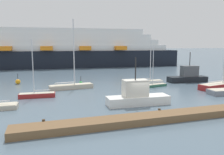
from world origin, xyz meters
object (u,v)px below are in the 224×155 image
object	(u,v)px
sailboat_5	(220,84)
cruise_ship	(29,50)
channel_buoy_0	(18,82)
channel_buoy_1	(81,83)
sailboat_1	(148,82)
sailboat_2	(71,86)
fishing_boat_0	(137,96)
sailboat_4	(37,94)
fishing_boat_1	(188,76)
sailboat_6	(154,85)

from	to	relation	value
sailboat_5	cruise_ship	xyz separation A→B (m)	(-27.60, 40.59, 4.09)
channel_buoy_0	channel_buoy_1	world-z (taller)	channel_buoy_0
sailboat_1	sailboat_2	world-z (taller)	sailboat_2
sailboat_1	fishing_boat_0	distance (m)	13.18
fishing_boat_0	channel_buoy_0	distance (m)	21.78
sailboat_4	channel_buoy_1	world-z (taller)	sailboat_4
fishing_boat_0	fishing_boat_1	world-z (taller)	fishing_boat_1
fishing_boat_0	channel_buoy_0	world-z (taller)	fishing_boat_0
sailboat_5	sailboat_6	distance (m)	9.37
channel_buoy_0	fishing_boat_1	bearing A→B (deg)	-12.91
channel_buoy_0	fishing_boat_0	bearing A→B (deg)	-52.79
sailboat_2	cruise_ship	xyz separation A→B (m)	(-7.08, 34.34, 4.25)
sailboat_1	sailboat_6	size ratio (longest dim) A/B	1.17
sailboat_4	sailboat_2	bearing A→B (deg)	-134.57
sailboat_4	fishing_boat_0	bearing A→B (deg)	150.38
fishing_boat_1	fishing_boat_0	bearing A→B (deg)	-136.29
sailboat_2	cruise_ship	distance (m)	35.32
sailboat_1	channel_buoy_1	size ratio (longest dim) A/B	5.24
channel_buoy_0	channel_buoy_1	xyz separation A→B (m)	(9.53, -3.68, -0.11)
fishing_boat_0	channel_buoy_1	bearing A→B (deg)	-72.81
sailboat_6	channel_buoy_0	distance (m)	21.60
sailboat_4	sailboat_5	xyz separation A→B (m)	(25.15, -2.15, 0.29)
fishing_boat_0	cruise_ship	size ratio (longest dim) A/B	0.08
fishing_boat_0	channel_buoy_0	size ratio (longest dim) A/B	3.98
sailboat_4	sailboat_6	xyz separation A→B (m)	(16.78, 2.06, -0.06)
sailboat_2	sailboat_1	bearing A→B (deg)	-4.02
sailboat_6	channel_buoy_1	size ratio (longest dim) A/B	4.49
cruise_ship	sailboat_5	bearing A→B (deg)	-52.21
sailboat_4	sailboat_5	distance (m)	25.24
sailboat_6	sailboat_4	bearing A→B (deg)	-3.27
channel_buoy_1	sailboat_1	bearing A→B (deg)	-12.94
sailboat_2	channel_buoy_0	world-z (taller)	sailboat_2
sailboat_1	cruise_ship	world-z (taller)	cruise_ship
sailboat_4	fishing_boat_0	world-z (taller)	sailboat_4
sailboat_1	fishing_boat_1	world-z (taller)	sailboat_1
sailboat_5	fishing_boat_0	xyz separation A→B (m)	(-15.04, -4.56, 0.30)
fishing_boat_0	sailboat_1	bearing A→B (deg)	-118.95
sailboat_4	cruise_ship	size ratio (longest dim) A/B	0.08
sailboat_5	channel_buoy_0	world-z (taller)	sailboat_5
sailboat_6	fishing_boat_0	size ratio (longest dim) A/B	0.93
sailboat_4	fishing_boat_0	size ratio (longest dim) A/B	1.03
sailboat_1	sailboat_2	size ratio (longest dim) A/B	0.75
sailboat_5	fishing_boat_1	distance (m)	6.56
sailboat_6	channel_buoy_1	xyz separation A→B (m)	(-10.30, 4.90, -0.01)
fishing_boat_1	channel_buoy_0	size ratio (longest dim) A/B	4.01
sailboat_2	sailboat_5	xyz separation A→B (m)	(20.52, -6.25, 0.16)
fishing_boat_0	channel_buoy_1	distance (m)	14.15
sailboat_5	channel_buoy_0	size ratio (longest dim) A/B	8.27
fishing_boat_1	sailboat_5	bearing A→B (deg)	-77.07
sailboat_5	cruise_ship	distance (m)	49.25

